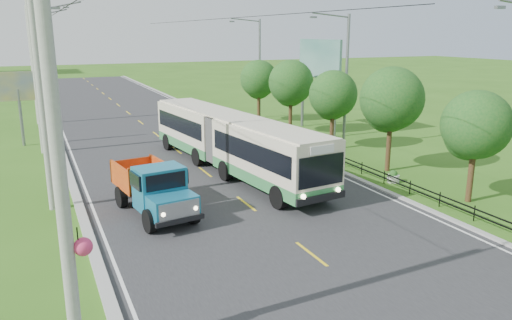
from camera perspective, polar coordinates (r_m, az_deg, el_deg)
ground at (r=18.53m, az=6.33°, el=-10.65°), size 240.00×240.00×0.00m
road at (r=36.31m, az=-9.87°, el=1.75°), size 14.00×120.00×0.02m
curb_left at (r=35.27m, az=-21.25°, el=0.71°), size 0.40×120.00×0.15m
curb_right at (r=38.64m, az=0.44°, el=2.79°), size 0.30×120.00×0.10m
edge_line_left at (r=35.31m, az=-20.35°, el=0.72°), size 0.12×120.00×0.00m
edge_line_right at (r=38.45m, az=-0.24°, el=2.68°), size 0.12×120.00×0.00m
centre_dash at (r=18.52m, az=6.33°, el=-10.59°), size 0.12×2.20×0.00m
railing_right at (r=33.77m, az=6.02°, el=1.44°), size 0.04×40.00×0.60m
pole_nearest at (r=11.75m, az=-21.31°, el=-0.80°), size 3.51×0.44×10.00m
pole_near at (r=23.54m, az=-23.23°, el=6.59°), size 3.51×0.32×10.00m
pole_mid at (r=35.49m, az=-23.82°, el=8.78°), size 3.51×0.32×10.00m
pole_far at (r=47.46m, az=-24.11°, el=9.87°), size 3.51×0.32×10.00m
tree_second at (r=25.21m, az=23.69°, el=3.35°), size 3.18×3.26×5.30m
tree_third at (r=29.43m, az=15.15°, el=6.41°), size 3.60×3.62×6.00m
tree_fourth at (r=34.28m, az=8.75°, el=7.13°), size 3.24×3.31×5.40m
tree_fifth at (r=39.39m, az=3.98°, el=8.57°), size 3.48×3.52×5.80m
tree_back at (r=44.76m, az=0.31°, el=9.04°), size 3.30×3.36×5.50m
streetlight_mid at (r=34.46m, az=10.07°, el=9.31°), size 3.02×0.20×9.07m
streetlight_far at (r=46.67m, az=0.24°, el=10.80°), size 3.02×0.20×9.07m
planter_near at (r=27.77m, az=15.42°, el=-1.88°), size 0.64×0.64×0.67m
planter_mid at (r=34.08m, az=6.89°, el=1.51°), size 0.64×0.64×0.67m
planter_far at (r=40.98m, az=1.12°, el=3.79°), size 0.64×0.64×0.67m
billboard_left at (r=38.59m, az=-25.56°, el=7.12°), size 3.00×0.20×5.20m
billboard_right at (r=40.36m, az=7.23°, el=10.76°), size 0.24×6.00×7.30m
bus at (r=28.57m, az=-2.83°, el=2.46°), size 4.56×16.77×3.20m
dump_truck at (r=22.28m, az=-11.66°, el=-2.87°), size 2.86×5.80×2.34m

